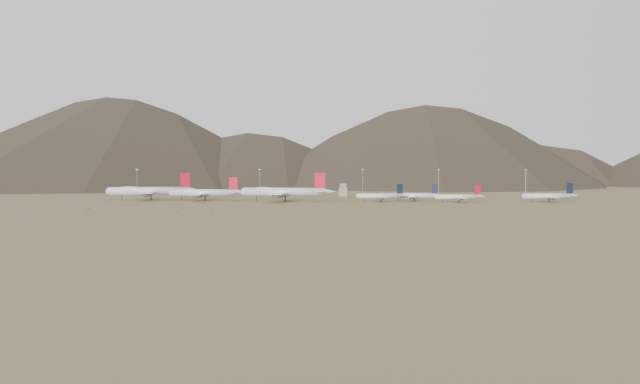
# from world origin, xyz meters

# --- Properties ---
(ground) EXTENTS (3000.00, 3000.00, 0.00)m
(ground) POSITION_xyz_m (0.00, 0.00, 0.00)
(ground) COLOR #A08A52
(ground) RESTS_ON ground
(mountain_ridge) EXTENTS (4400.00, 1000.00, 300.00)m
(mountain_ridge) POSITION_xyz_m (0.00, 900.00, 150.00)
(mountain_ridge) COLOR #4A3D2C
(mountain_ridge) RESTS_ON ground
(widebody_west) EXTENTS (73.41, 58.15, 22.43)m
(widebody_west) POSITION_xyz_m (-124.67, 34.06, 7.73)
(widebody_west) COLOR white
(widebody_west) RESTS_ON ground
(widebody_centre) EXTENTS (63.87, 48.90, 18.96)m
(widebody_centre) POSITION_xyz_m (-77.84, 30.81, 6.54)
(widebody_centre) COLOR white
(widebody_centre) RESTS_ON ground
(widebody_east) EXTENTS (75.76, 58.13, 22.49)m
(widebody_east) POSITION_xyz_m (-10.66, 22.00, 7.75)
(widebody_east) COLOR white
(widebody_east) RESTS_ON ground
(narrowbody_a) EXTENTS (41.31, 30.46, 13.90)m
(narrowbody_a) POSITION_xyz_m (65.76, 29.36, 4.51)
(narrowbody_a) COLOR white
(narrowbody_a) RESTS_ON ground
(narrowbody_b) EXTENTS (42.46, 30.77, 14.04)m
(narrowbody_b) POSITION_xyz_m (92.55, 37.11, 4.56)
(narrowbody_b) COLOR white
(narrowbody_b) RESTS_ON ground
(narrowbody_c) EXTENTS (40.39, 29.58, 13.47)m
(narrowbody_c) POSITION_xyz_m (125.27, 21.98, 4.37)
(narrowbody_c) COLOR white
(narrowbody_c) RESTS_ON ground
(narrowbody_d) EXTENTS (44.68, 32.57, 14.84)m
(narrowbody_d) POSITION_xyz_m (195.24, 32.82, 4.81)
(narrowbody_d) COLOR white
(narrowbody_d) RESTS_ON ground
(control_tower) EXTENTS (8.00, 8.00, 12.00)m
(control_tower) POSITION_xyz_m (30.00, 120.00, 5.32)
(control_tower) COLOR tan
(control_tower) RESTS_ON ground
(mast_far_west) EXTENTS (2.00, 0.60, 25.70)m
(mast_far_west) POSITION_xyz_m (-168.80, 116.14, 14.20)
(mast_far_west) COLOR gray
(mast_far_west) RESTS_ON ground
(mast_west) EXTENTS (2.00, 0.60, 25.70)m
(mast_west) POSITION_xyz_m (-53.28, 138.95, 14.20)
(mast_west) COLOR gray
(mast_west) RESTS_ON ground
(mast_centre) EXTENTS (2.00, 0.60, 25.70)m
(mast_centre) POSITION_xyz_m (48.48, 110.04, 14.20)
(mast_centre) COLOR gray
(mast_centre) RESTS_ON ground
(mast_east) EXTENTS (2.00, 0.60, 25.70)m
(mast_east) POSITION_xyz_m (120.49, 143.84, 14.20)
(mast_east) COLOR gray
(mast_east) RESTS_ON ground
(mast_far_east) EXTENTS (2.00, 0.60, 25.70)m
(mast_far_east) POSITION_xyz_m (196.07, 116.88, 14.20)
(mast_far_east) COLOR gray
(mast_far_east) RESTS_ON ground
(desert_scrub) EXTENTS (375.98, 159.34, 0.73)m
(desert_scrub) POSITION_xyz_m (-15.65, -74.86, 0.28)
(desert_scrub) COLOR brown
(desert_scrub) RESTS_ON ground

